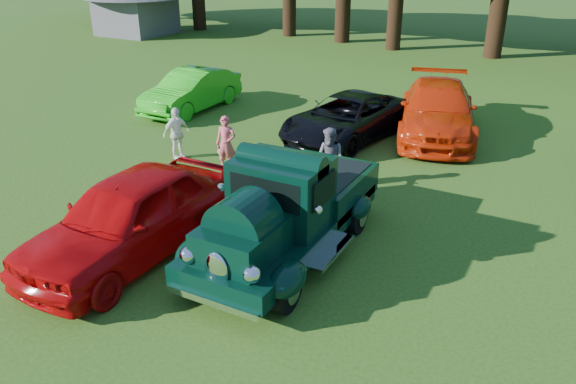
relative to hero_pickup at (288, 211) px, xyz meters
The scene contains 9 objects.
ground 1.25m from the hero_pickup, 98.72° to the right, with size 120.00×120.00×0.00m, color #2B5012.
hero_pickup is the anchor object (origin of this frame).
red_convertible 3.11m from the hero_pickup, 149.45° to the right, with size 2.00×4.96×1.69m, color #B50708.
back_car_lime 10.87m from the hero_pickup, 137.29° to the left, with size 1.55×4.43×1.46m, color green.
back_car_black 7.22m from the hero_pickup, 103.51° to the left, with size 2.31×5.02×1.39m, color black.
back_car_orange 8.84m from the hero_pickup, 85.56° to the left, with size 2.30×5.65×1.64m, color red.
spectator_pink 4.71m from the hero_pickup, 139.12° to the left, with size 0.55×0.36×1.52m, color #CB535C.
spectator_grey 3.33m from the hero_pickup, 99.77° to the left, with size 0.77×0.60×1.58m, color slate.
spectator_white 6.17m from the hero_pickup, 149.32° to the left, with size 0.88×0.37×1.51m, color white.
Camera 1 is at (4.86, -7.89, 5.84)m, focal length 35.00 mm.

